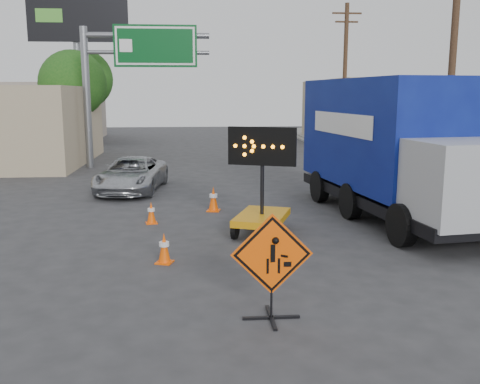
{
  "coord_description": "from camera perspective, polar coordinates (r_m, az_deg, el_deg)",
  "views": [
    {
      "loc": [
        -1.26,
        -9.0,
        3.68
      ],
      "look_at": [
        -0.21,
        3.55,
        1.34
      ],
      "focal_mm": 40.0,
      "sensor_mm": 36.0,
      "label": 1
    }
  ],
  "objects": [
    {
      "name": "utility_pole_near",
      "position": [
        21.16,
        21.7,
        12.54
      ],
      "size": [
        1.8,
        0.26,
        9.0
      ],
      "color": "#4B3120",
      "rests_on": "ground"
    },
    {
      "name": "curb_right",
      "position": [
        25.7,
        14.47,
        2.11
      ],
      "size": [
        0.4,
        60.0,
        0.12
      ],
      "primitive_type": "cube",
      "color": "gray",
      "rests_on": "ground"
    },
    {
      "name": "highway_gantry",
      "position": [
        27.17,
        -11.83,
        13.26
      ],
      "size": [
        6.18,
        0.38,
        6.9
      ],
      "color": "slate",
      "rests_on": "ground"
    },
    {
      "name": "building_right_far",
      "position": [
        41.55,
        15.43,
        8.27
      ],
      "size": [
        10.0,
        14.0,
        4.6
      ],
      "primitive_type": "cube",
      "color": "tan",
      "rests_on": "ground"
    },
    {
      "name": "box_truck",
      "position": [
        16.42,
        15.9,
        3.76
      ],
      "size": [
        3.66,
        8.9,
        4.09
      ],
      "rotation": [
        0.0,
        0.0,
        0.13
      ],
      "color": "black",
      "rests_on": "ground"
    },
    {
      "name": "tree_left_near",
      "position": [
        31.72,
        -17.4,
        10.95
      ],
      "size": [
        3.71,
        3.71,
        6.03
      ],
      "color": "#4B3120",
      "rests_on": "ground"
    },
    {
      "name": "construction_sign",
      "position": [
        8.76,
        3.41,
        -7.7
      ],
      "size": [
        1.35,
        0.95,
        1.79
      ],
      "rotation": [
        0.0,
        0.0,
        0.0
      ],
      "color": "black",
      "rests_on": "ground"
    },
    {
      "name": "cone_b",
      "position": [
        15.45,
        -9.45,
        -2.18
      ],
      "size": [
        0.38,
        0.38,
        0.63
      ],
      "rotation": [
        0.0,
        0.0,
        0.19
      ],
      "color": "#FF5405",
      "rests_on": "ground"
    },
    {
      "name": "storefront_left_far",
      "position": [
        45.16,
        -22.74,
        7.86
      ],
      "size": [
        12.0,
        10.0,
        4.4
      ],
      "primitive_type": "cube",
      "color": "#A39688",
      "rests_on": "ground"
    },
    {
      "name": "billboard",
      "position": [
        35.77,
        -16.89,
        16.01
      ],
      "size": [
        6.1,
        0.54,
        9.85
      ],
      "color": "slate",
      "rests_on": "ground"
    },
    {
      "name": "pickup_truck",
      "position": [
        20.62,
        -11.48,
        1.84
      ],
      "size": [
        2.65,
        4.79,
        1.27
      ],
      "primitive_type": "imported",
      "rotation": [
        0.0,
        0.0,
        -0.12
      ],
      "color": "#AEB1B6",
      "rests_on": "ground"
    },
    {
      "name": "cone_c",
      "position": [
        16.84,
        -2.85,
        -0.74
      ],
      "size": [
        0.47,
        0.47,
        0.78
      ],
      "rotation": [
        0.0,
        0.0,
        -0.22
      ],
      "color": "#FF5405",
      "rests_on": "ground"
    },
    {
      "name": "tree_left_far",
      "position": [
        39.77,
        -16.36,
        11.45
      ],
      "size": [
        4.1,
        4.1,
        6.66
      ],
      "color": "#4B3120",
      "rests_on": "ground"
    },
    {
      "name": "cone_a",
      "position": [
        11.86,
        -8.09,
        -5.94
      ],
      "size": [
        0.43,
        0.43,
        0.68
      ],
      "rotation": [
        0.0,
        0.0,
        -0.31
      ],
      "color": "#FF5405",
      "rests_on": "ground"
    },
    {
      "name": "utility_pole_far",
      "position": [
        34.29,
        11.11,
        12.04
      ],
      "size": [
        1.8,
        0.26,
        9.0
      ],
      "color": "#4B3120",
      "rests_on": "ground"
    },
    {
      "name": "ground",
      "position": [
        9.8,
        2.99,
        -11.53
      ],
      "size": [
        100.0,
        100.0,
        0.0
      ],
      "primitive_type": "plane",
      "color": "#2D2D30",
      "rests_on": "ground"
    },
    {
      "name": "arrow_board",
      "position": [
        14.08,
        2.36,
        -1.96
      ],
      "size": [
        1.79,
        2.27,
        2.82
      ],
      "rotation": [
        0.0,
        0.0,
        -0.35
      ],
      "color": "orange",
      "rests_on": "ground"
    },
    {
      "name": "sidewalk_right",
      "position": [
        26.55,
        19.17,
        2.16
      ],
      "size": [
        4.0,
        60.0,
        0.15
      ],
      "primitive_type": "cube",
      "color": "gray",
      "rests_on": "ground"
    }
  ]
}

